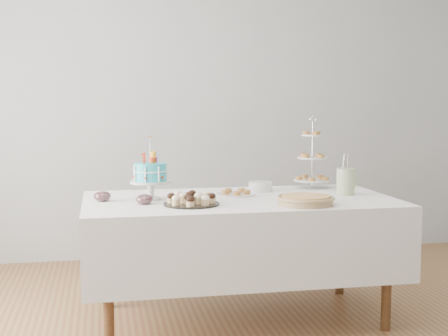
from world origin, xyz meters
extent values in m
plane|color=brown|center=(0.00, 0.00, 0.00)|extent=(5.00, 5.00, 0.00)
cube|color=#A6A9AB|center=(0.00, 2.00, 1.35)|extent=(5.00, 0.04, 2.70)
cube|color=#A6A9AB|center=(0.00, -2.00, 1.35)|extent=(5.00, 0.04, 2.70)
cube|color=white|center=(0.00, 0.30, 0.55)|extent=(1.92, 1.02, 0.45)
cylinder|color=brown|center=(-0.82, -0.07, 0.34)|extent=(0.06, 0.06, 0.67)
cylinder|color=brown|center=(0.82, -0.07, 0.34)|extent=(0.06, 0.06, 0.67)
cylinder|color=brown|center=(-0.82, 0.67, 0.34)|extent=(0.06, 0.06, 0.67)
cylinder|color=brown|center=(0.82, 0.67, 0.34)|extent=(0.06, 0.06, 0.67)
cylinder|color=#2DB3C6|center=(-0.55, 0.35, 0.94)|extent=(0.20, 0.20, 0.11)
torus|color=white|center=(-0.55, 0.35, 0.95)|extent=(0.21, 0.21, 0.01)
cube|color=red|center=(-0.59, 0.36, 1.03)|extent=(0.02, 0.02, 0.06)
cylinder|color=blue|center=(-0.51, 0.31, 1.03)|extent=(0.01, 0.01, 0.06)
cylinder|color=silver|center=(-0.55, 0.38, 1.07)|extent=(0.00, 0.00, 0.15)
cylinder|color=#F8A745|center=(-0.55, 0.38, 1.15)|extent=(0.04, 0.04, 0.01)
cylinder|color=black|center=(-0.33, 0.11, 0.78)|extent=(0.33, 0.33, 0.01)
ellipsoid|color=black|center=(-0.39, 0.11, 0.82)|extent=(0.05, 0.05, 0.04)
ellipsoid|color=beige|center=(-0.27, 0.11, 0.82)|extent=(0.05, 0.05, 0.04)
cylinder|color=#A18257|center=(0.32, -0.01, 0.79)|extent=(0.32, 0.32, 0.04)
cylinder|color=tan|center=(0.32, -0.01, 0.81)|extent=(0.28, 0.28, 0.02)
torus|color=#A18257|center=(0.32, -0.01, 0.81)|extent=(0.34, 0.34, 0.02)
cylinder|color=silver|center=(0.60, 0.67, 1.00)|extent=(0.01, 0.01, 0.46)
cylinder|color=silver|center=(0.60, 0.67, 0.83)|extent=(0.26, 0.26, 0.01)
cylinder|color=silver|center=(0.60, 0.67, 0.98)|extent=(0.21, 0.21, 0.01)
cylinder|color=silver|center=(0.60, 0.67, 1.14)|extent=(0.16, 0.16, 0.01)
torus|color=silver|center=(0.60, 0.67, 1.25)|extent=(0.05, 0.01, 0.05)
cylinder|color=silver|center=(0.21, 0.59, 0.80)|extent=(0.16, 0.16, 0.06)
cylinder|color=silver|center=(0.00, 0.43, 0.78)|extent=(0.25, 0.25, 0.01)
ellipsoid|color=silver|center=(-0.60, 0.19, 0.80)|extent=(0.10, 0.10, 0.06)
cylinder|color=#58070D|center=(-0.60, 0.19, 0.79)|extent=(0.07, 0.07, 0.03)
ellipsoid|color=silver|center=(-0.84, 0.35, 0.80)|extent=(0.10, 0.10, 0.06)
cylinder|color=#58070D|center=(-0.84, 0.35, 0.79)|extent=(0.07, 0.07, 0.03)
cylinder|color=beige|center=(0.71, 0.32, 0.86)|extent=(0.12, 0.12, 0.17)
cylinder|color=beige|center=(0.76, 0.30, 0.87)|extent=(0.01, 0.01, 0.09)
camera|label=1|loc=(-0.84, -3.45, 1.36)|focal=50.00mm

